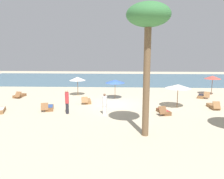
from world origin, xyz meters
TOP-DOWN VIEW (x-y plane):
  - ground_plane at (0.00, 0.00)m, footprint 60.00×60.00m
  - ocean_water at (0.00, 17.00)m, footprint 48.00×16.00m
  - umbrella_0 at (5.72, -1.03)m, footprint 2.15×2.15m
  - umbrella_1 at (0.24, 2.16)m, footprint 1.98×1.98m
  - umbrella_2 at (10.90, 4.68)m, footprint 1.75×1.75m
  - umbrella_3 at (-3.86, 3.60)m, footprint 1.75×1.75m
  - lounger_0 at (-5.15, -2.19)m, footprint 1.02×1.77m
  - lounger_1 at (9.30, 3.10)m, footprint 1.27×1.76m
  - lounger_2 at (8.79, -1.16)m, footprint 0.64×1.66m
  - lounger_3 at (4.21, -2.92)m, footprint 1.03×1.75m
  - lounger_4 at (-8.85, -3.15)m, footprint 1.12×1.80m
  - lounger_5 at (-2.34, 0.35)m, footprint 0.95×1.79m
  - lounger_6 at (-9.86, 2.50)m, footprint 0.95×1.77m
  - person_0 at (-0.40, -3.34)m, footprint 0.44×0.44m
  - person_2 at (-3.35, -3.27)m, footprint 0.32×0.32m
  - palm_2 at (2.29, -7.45)m, footprint 2.40×2.40m

SIDE VIEW (x-z plane):
  - ground_plane at x=0.00m, z-range 0.00..0.00m
  - ocean_water at x=0.00m, z-range 0.00..0.06m
  - lounger_5 at x=-2.34m, z-range -0.17..0.50m
  - lounger_6 at x=-9.86m, z-range -0.18..0.52m
  - lounger_2 at x=8.79m, z-range -0.20..0.54m
  - lounger_4 at x=-8.85m, z-range -0.16..0.51m
  - lounger_0 at x=-5.15m, z-range -0.18..0.53m
  - lounger_1 at x=9.30m, z-range -0.18..0.53m
  - lounger_3 at x=4.21m, z-range -0.19..0.54m
  - person_0 at x=-0.40m, z-range 0.00..1.65m
  - person_2 at x=-3.35m, z-range 0.04..1.98m
  - umbrella_1 at x=0.24m, z-range 0.82..2.78m
  - umbrella_3 at x=-3.86m, z-range 0.83..2.88m
  - umbrella_0 at x=5.72m, z-range 0.85..2.88m
  - umbrella_2 at x=10.90m, z-range 0.89..3.00m
  - palm_2 at x=2.29m, z-range 2.68..10.16m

